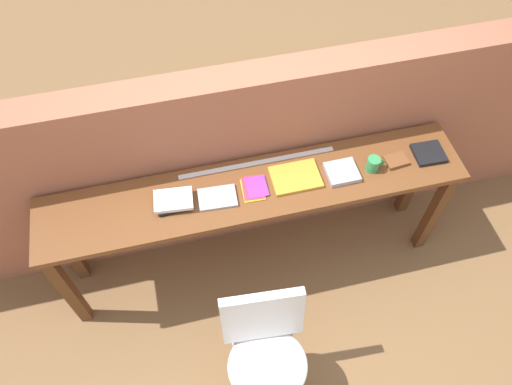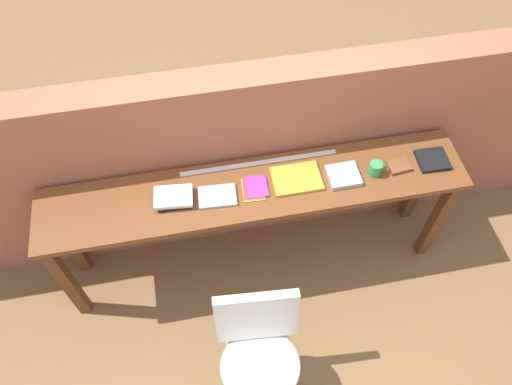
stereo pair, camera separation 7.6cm
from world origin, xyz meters
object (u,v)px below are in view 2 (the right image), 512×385
(chair_white_moulded, at_px, (259,349))
(mug, at_px, (376,168))
(magazine_cycling, at_px, (217,196))
(book_repair_rightmost, at_px, (433,160))
(book_stack_leftmost, at_px, (174,197))
(pamphlet_pile_colourful, at_px, (254,188))
(leather_journal_brown, at_px, (399,166))
(book_open_centre, at_px, (297,179))

(chair_white_moulded, height_order, mug, mug)
(magazine_cycling, relative_size, book_repair_rightmost, 1.20)
(chair_white_moulded, distance_m, book_stack_leftmost, 0.95)
(pamphlet_pile_colourful, distance_m, mug, 0.71)
(magazine_cycling, xyz_separation_m, book_repair_rightmost, (1.30, 0.02, 0.00))
(mug, bearing_deg, magazine_cycling, 179.81)
(leather_journal_brown, bearing_deg, book_stack_leftmost, 174.07)
(book_open_centre, height_order, leather_journal_brown, leather_journal_brown)
(chair_white_moulded, xyz_separation_m, mug, (0.84, 0.78, 0.40))
(book_stack_leftmost, relative_size, book_open_centre, 0.80)
(book_stack_leftmost, bearing_deg, pamphlet_pile_colourful, -1.00)
(mug, bearing_deg, chair_white_moulded, -137.02)
(magazine_cycling, distance_m, pamphlet_pile_colourful, 0.22)
(chair_white_moulded, relative_size, book_open_centre, 3.16)
(book_open_centre, relative_size, book_repair_rightmost, 1.58)
(book_stack_leftmost, bearing_deg, magazine_cycling, -6.10)
(mug, xyz_separation_m, book_repair_rightmost, (0.37, 0.02, -0.03))
(book_open_centre, distance_m, mug, 0.46)
(magazine_cycling, height_order, mug, mug)
(book_repair_rightmost, bearing_deg, leather_journal_brown, -176.59)
(book_stack_leftmost, bearing_deg, leather_journal_brown, -0.57)
(pamphlet_pile_colourful, xyz_separation_m, book_repair_rightmost, (1.08, -0.00, 0.01))
(book_open_centre, bearing_deg, book_repair_rightmost, -1.03)
(book_open_centre, bearing_deg, book_stack_leftmost, -179.15)
(book_stack_leftmost, relative_size, magazine_cycling, 1.06)
(chair_white_moulded, xyz_separation_m, book_open_centre, (0.38, 0.82, 0.36))
(mug, bearing_deg, leather_journal_brown, 5.89)
(book_open_centre, bearing_deg, leather_journal_brown, -1.90)
(magazine_cycling, xyz_separation_m, leather_journal_brown, (1.08, 0.01, 0.00))
(book_repair_rightmost, bearing_deg, chair_white_moulded, -144.30)
(book_stack_leftmost, bearing_deg, book_open_centre, 0.71)
(pamphlet_pile_colourful, relative_size, book_open_centre, 0.65)
(chair_white_moulded, height_order, pamphlet_pile_colourful, same)
(magazine_cycling, bearing_deg, mug, 3.26)
(mug, bearing_deg, book_repair_rightmost, 3.27)
(magazine_cycling, bearing_deg, book_open_centre, 7.69)
(book_stack_leftmost, height_order, pamphlet_pile_colourful, book_stack_leftmost)
(magazine_cycling, height_order, leather_journal_brown, leather_journal_brown)
(pamphlet_pile_colourful, bearing_deg, book_stack_leftmost, 179.00)
(mug, height_order, leather_journal_brown, mug)
(magazine_cycling, distance_m, book_repair_rightmost, 1.30)
(mug, height_order, book_repair_rightmost, mug)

